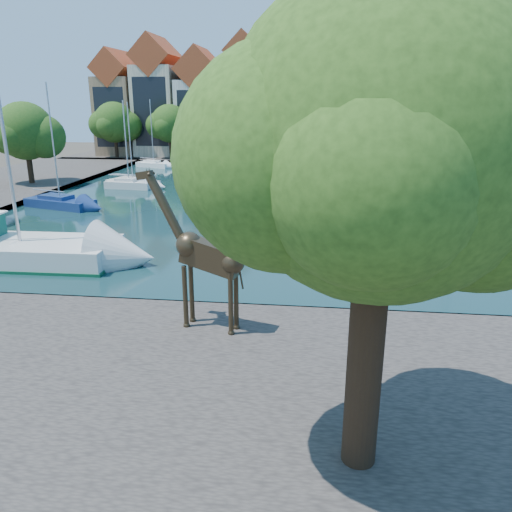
{
  "coord_description": "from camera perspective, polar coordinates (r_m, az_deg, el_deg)",
  "views": [
    {
      "loc": [
        6.24,
        -19.05,
        8.69
      ],
      "look_at": [
        4.0,
        0.02,
        2.58
      ],
      "focal_mm": 35.0,
      "sensor_mm": 36.0,
      "label": 1
    }
  ],
  "objects": [
    {
      "name": "sailboat_left_d",
      "position": [
        51.41,
        -14.31,
        8.11
      ],
      "size": [
        4.76,
        2.09,
        8.37
      ],
      "color": "silver",
      "rests_on": "water_basin"
    },
    {
      "name": "townhouse_east_inner",
      "position": [
        75.17,
        3.63,
        16.89
      ],
      "size": [
        5.94,
        9.18,
        15.79
      ],
      "color": "tan",
      "rests_on": "far_quay"
    },
    {
      "name": "sailboat_left_c",
      "position": [
        52.45,
        -13.88,
        8.23
      ],
      "size": [
        5.81,
        3.54,
        8.21
      ],
      "color": "silver",
      "rests_on": "water_basin"
    },
    {
      "name": "ground",
      "position": [
        21.85,
        -10.54,
        -6.1
      ],
      "size": [
        160.0,
        160.0,
        0.0
      ],
      "primitive_type": "plane",
      "color": "#38332B",
      "rests_on": "ground"
    },
    {
      "name": "giraffe_statue",
      "position": [
        17.97,
        -6.11,
        0.17
      ],
      "size": [
        3.99,
        1.35,
        5.75
      ],
      "color": "#332819",
      "rests_on": "near_quay"
    },
    {
      "name": "sailboat_right_a",
      "position": [
        29.87,
        21.67,
        0.59
      ],
      "size": [
        6.15,
        2.73,
        9.24
      ],
      "color": "white",
      "rests_on": "water_basin"
    },
    {
      "name": "sailboat_right_c",
      "position": [
        48.63,
        15.44,
        7.56
      ],
      "size": [
        6.7,
        3.9,
        10.45
      ],
      "color": "silver",
      "rests_on": "water_basin"
    },
    {
      "name": "sailboat_right_b",
      "position": [
        34.09,
        21.41,
        2.65
      ],
      "size": [
        7.7,
        4.49,
        9.52
      ],
      "color": "navy",
      "rests_on": "water_basin"
    },
    {
      "name": "water_basin",
      "position": [
        44.36,
        -1.52,
        6.4
      ],
      "size": [
        38.0,
        50.0,
        0.08
      ],
      "primitive_type": "cube",
      "color": "black",
      "rests_on": "ground"
    },
    {
      "name": "townhouse_west_inner",
      "position": [
        76.9,
        -6.12,
        16.56
      ],
      "size": [
        6.43,
        9.18,
        15.15
      ],
      "color": "silver",
      "rests_on": "far_quay"
    },
    {
      "name": "far_tree_mid_west",
      "position": [
        70.68,
        -3.29,
        14.87
      ],
      "size": [
        7.8,
        6.0,
        8.0
      ],
      "color": "#332114",
      "rests_on": "far_quay"
    },
    {
      "name": "townhouse_west_mid",
      "position": [
        78.56,
        -10.99,
        17.02
      ],
      "size": [
        5.94,
        9.18,
        16.79
      ],
      "color": "beige",
      "rests_on": "far_quay"
    },
    {
      "name": "sailboat_left_e",
      "position": [
        66.88,
        -11.62,
        10.33
      ],
      "size": [
        4.89,
        3.01,
        8.43
      ],
      "color": "white",
      "rests_on": "water_basin"
    },
    {
      "name": "far_quay",
      "position": [
        75.78,
        1.98,
        11.25
      ],
      "size": [
        60.0,
        16.0,
        0.5
      ],
      "primitive_type": "cube",
      "color": "#47423D",
      "rests_on": "ground"
    },
    {
      "name": "sailboat_left_b",
      "position": [
        44.08,
        -21.49,
        5.89
      ],
      "size": [
        6.3,
        3.74,
        9.77
      ],
      "color": "navy",
      "rests_on": "water_basin"
    },
    {
      "name": "plane_tree",
      "position": [
        10.19,
        14.71,
        11.34
      ],
      "size": [
        8.32,
        6.4,
        10.62
      ],
      "color": "#332114",
      "rests_on": "near_quay"
    },
    {
      "name": "townhouse_center",
      "position": [
        75.74,
        -1.11,
        17.41
      ],
      "size": [
        5.44,
        9.18,
        16.93
      ],
      "color": "brown",
      "rests_on": "far_quay"
    },
    {
      "name": "far_tree_east",
      "position": [
        69.74,
        10.21,
        14.55
      ],
      "size": [
        7.54,
        5.8,
        7.84
      ],
      "color": "#332114",
      "rests_on": "far_quay"
    },
    {
      "name": "side_tree_left_far",
      "position": [
        54.92,
        -24.77,
        12.64
      ],
      "size": [
        7.28,
        5.6,
        7.88
      ],
      "color": "#332114",
      "rests_on": "left_quay"
    },
    {
      "name": "far_tree_far_west",
      "position": [
        75.11,
        -15.81,
        14.34
      ],
      "size": [
        7.28,
        5.6,
        7.68
      ],
      "color": "#332114",
      "rests_on": "far_quay"
    },
    {
      "name": "far_tree_west",
      "position": [
        72.5,
        -9.75,
        14.56
      ],
      "size": [
        6.76,
        5.2,
        7.36
      ],
      "color": "#332114",
      "rests_on": "far_quay"
    },
    {
      "name": "sailboat_right_d",
      "position": [
        56.97,
        15.67,
        8.9
      ],
      "size": [
        5.73,
        2.15,
        10.04
      ],
      "color": "silver",
      "rests_on": "water_basin"
    },
    {
      "name": "townhouse_east_end",
      "position": [
        75.57,
        13.91,
        15.97
      ],
      "size": [
        5.44,
        9.18,
        14.43
      ],
      "color": "brown",
      "rests_on": "far_quay"
    },
    {
      "name": "townhouse_east_mid",
      "position": [
        75.08,
        8.82,
        17.01
      ],
      "size": [
        6.43,
        9.18,
        16.65
      ],
      "color": "beige",
      "rests_on": "far_quay"
    },
    {
      "name": "far_tree_far_east",
      "position": [
        70.64,
        16.87,
        14.0
      ],
      "size": [
        6.76,
        5.2,
        7.36
      ],
      "color": "#332114",
      "rests_on": "far_quay"
    },
    {
      "name": "far_tree_mid_east",
      "position": [
        69.76,
        3.41,
        14.7
      ],
      "size": [
        7.02,
        5.4,
        7.52
      ],
      "color": "#332114",
      "rests_on": "far_quay"
    },
    {
      "name": "townhouse_west_end",
      "position": [
        80.55,
        -15.19,
        16.13
      ],
      "size": [
        5.44,
        9.18,
        14.93
      ],
      "color": "#957351",
      "rests_on": "far_quay"
    },
    {
      "name": "near_quay",
      "position": [
        15.99,
        -18.1,
        -15.21
      ],
      "size": [
        50.0,
        14.0,
        0.5
      ],
      "primitive_type": "cube",
      "color": "#47423D",
      "rests_on": "ground"
    }
  ]
}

